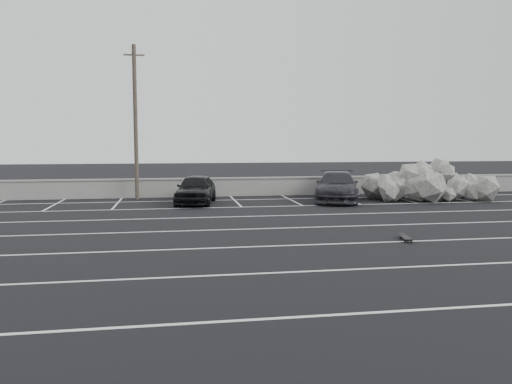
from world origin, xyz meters
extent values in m
plane|color=black|center=(0.00, 0.00, 0.00)|extent=(120.00, 120.00, 0.00)
cube|color=gray|center=(0.00, 14.00, 0.50)|extent=(50.00, 0.35, 1.00)
cube|color=gray|center=(0.00, 14.00, 1.02)|extent=(50.00, 0.45, 0.08)
cube|color=silver|center=(0.00, -6.00, 0.00)|extent=(36.00, 0.10, 0.01)
cube|color=silver|center=(0.00, -3.00, 0.00)|extent=(36.00, 0.10, 0.01)
cube|color=silver|center=(0.00, 0.00, 0.00)|extent=(36.00, 0.10, 0.01)
cube|color=silver|center=(0.00, 3.00, 0.00)|extent=(36.00, 0.10, 0.01)
cube|color=silver|center=(0.00, 6.00, 0.00)|extent=(36.00, 0.10, 0.01)
cube|color=silver|center=(0.00, 9.00, 0.00)|extent=(36.00, 0.10, 0.01)
cube|color=silver|center=(0.00, 12.00, 0.00)|extent=(36.00, 0.10, 0.01)
cube|color=silver|center=(-8.00, 11.50, 0.00)|extent=(0.10, 5.00, 0.01)
cube|color=silver|center=(-5.00, 11.50, 0.00)|extent=(0.10, 5.00, 0.01)
cube|color=silver|center=(-2.00, 11.50, 0.00)|extent=(0.10, 5.00, 0.01)
cube|color=silver|center=(1.00, 11.50, 0.00)|extent=(0.10, 5.00, 0.01)
cube|color=silver|center=(4.00, 11.50, 0.00)|extent=(0.10, 5.00, 0.01)
cube|color=silver|center=(7.00, 11.50, 0.00)|extent=(0.10, 5.00, 0.01)
cube|color=silver|center=(10.00, 11.50, 0.00)|extent=(0.10, 5.00, 0.01)
cube|color=silver|center=(13.00, 11.50, 0.00)|extent=(0.10, 5.00, 0.01)
imported|color=black|center=(-1.08, 10.81, 0.73)|extent=(2.50, 4.56, 1.47)
imported|color=#242329|center=(6.28, 10.72, 0.77)|extent=(3.74, 5.70, 1.54)
cylinder|color=#4C4238|center=(-4.13, 13.20, 4.09)|extent=(0.22, 0.22, 8.19)
cube|color=#4C4238|center=(-4.13, 13.20, 7.64)|extent=(1.09, 0.07, 0.07)
cylinder|color=#272729|center=(10.61, 13.60, 0.42)|extent=(0.56, 0.56, 0.83)
cylinder|color=#272729|center=(10.61, 13.60, 0.85)|extent=(0.63, 0.63, 0.05)
cube|color=black|center=(4.99, 0.17, 0.09)|extent=(0.40, 0.90, 0.02)
cube|color=#272729|center=(5.05, 0.45, 0.06)|extent=(0.19, 0.09, 0.04)
cube|color=#272729|center=(4.94, -0.11, 0.06)|extent=(0.19, 0.09, 0.04)
cylinder|color=black|center=(4.95, 0.48, 0.03)|extent=(0.05, 0.07, 0.06)
cylinder|color=black|center=(5.16, 0.43, 0.03)|extent=(0.05, 0.07, 0.06)
cylinder|color=black|center=(4.83, -0.09, 0.03)|extent=(0.05, 0.07, 0.06)
cylinder|color=black|center=(5.04, -0.14, 0.03)|extent=(0.05, 0.07, 0.06)
camera|label=1|loc=(-2.19, -14.29, 3.08)|focal=35.00mm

